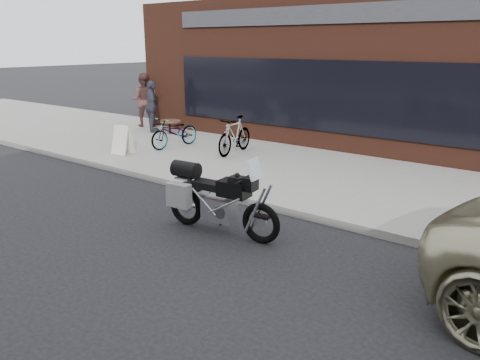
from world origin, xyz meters
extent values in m
plane|color=black|center=(0.00, 0.00, 0.00)|extent=(120.00, 120.00, 0.00)
cube|color=gray|center=(0.00, 7.00, 0.07)|extent=(44.00, 6.00, 0.15)
cube|color=#50261A|center=(-2.00, 14.00, 2.25)|extent=(14.00, 10.00, 4.50)
cube|color=black|center=(-2.00, 8.97, 1.70)|extent=(10.00, 0.08, 2.00)
cube|color=#2D2D32|center=(-2.00, 8.97, 3.90)|extent=(10.00, 0.08, 0.50)
torus|color=black|center=(-0.94, 2.53, 0.34)|extent=(0.70, 0.17, 0.69)
torus|color=black|center=(0.60, 2.67, 0.34)|extent=(0.70, 0.17, 0.69)
cube|color=#B7B7BC|center=(-0.22, 2.60, 0.43)|extent=(0.59, 0.36, 0.39)
cube|color=black|center=(0.09, 2.62, 0.84)|extent=(0.54, 0.37, 0.27)
cube|color=black|center=(-0.42, 2.58, 0.82)|extent=(0.59, 0.34, 0.12)
cube|color=black|center=(-0.78, 2.55, 0.74)|extent=(0.33, 0.25, 0.14)
cube|color=black|center=(0.39, 2.65, 0.98)|extent=(0.21, 0.26, 0.23)
cube|color=silver|center=(0.47, 2.65, 1.23)|extent=(0.17, 0.32, 0.34)
cylinder|color=black|center=(0.32, 2.64, 1.05)|extent=(0.09, 0.72, 0.03)
cube|color=#B7B7BC|center=(-0.91, 2.54, 0.88)|extent=(0.31, 0.33, 0.03)
cube|color=gray|center=(-0.84, 2.27, 0.64)|extent=(0.45, 0.22, 0.41)
cylinder|color=black|center=(-0.91, 2.54, 1.03)|extent=(0.52, 0.33, 0.29)
cylinder|color=#B7B7BC|center=(-0.64, 2.72, 0.36)|extent=(0.57, 0.13, 0.20)
imported|color=gray|center=(-5.24, 6.61, 0.60)|extent=(0.76, 1.76, 0.90)
imported|color=gray|center=(-3.29, 7.02, 0.67)|extent=(0.70, 1.77, 1.04)
cube|color=white|center=(-5.78, 5.00, 0.55)|extent=(0.53, 0.31, 0.80)
cube|color=white|center=(-5.81, 5.21, 0.55)|extent=(0.53, 0.31, 0.80)
cylinder|color=black|center=(-7.01, 8.15, 0.35)|extent=(0.07, 0.07, 0.39)
cylinder|color=brown|center=(-7.01, 8.15, 0.56)|extent=(0.76, 0.76, 0.04)
imported|color=#55312D|center=(-8.77, 8.60, 1.13)|extent=(1.20, 1.15, 1.95)
imported|color=#393B48|center=(-7.62, 7.93, 1.04)|extent=(1.09, 0.96, 1.77)
camera|label=1|loc=(4.58, -3.17, 3.14)|focal=35.00mm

